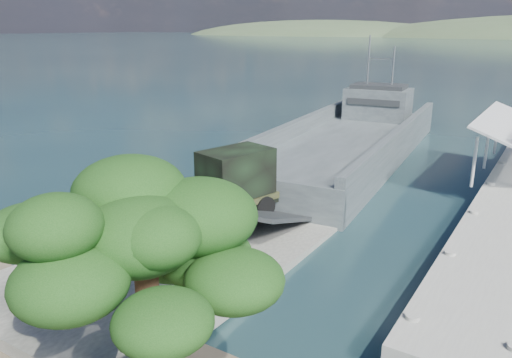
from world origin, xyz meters
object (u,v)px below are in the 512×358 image
(overhang_tree, at_px, (142,231))
(landing_craft, at_px, (345,149))
(soldier, at_px, (174,226))
(military_truck, at_px, (215,190))

(overhang_tree, bearing_deg, landing_craft, 102.12)
(soldier, bearing_deg, overhang_tree, -94.49)
(military_truck, distance_m, soldier, 3.20)
(landing_craft, bearing_deg, overhang_tree, -83.04)
(soldier, xyz_separation_m, overhang_tree, (6.72, -8.70, 4.37))
(military_truck, distance_m, overhang_tree, 13.71)
(military_truck, xyz_separation_m, overhang_tree, (6.38, -11.69, 3.28))
(military_truck, bearing_deg, overhang_tree, -46.19)
(military_truck, relative_size, overhang_tree, 1.12)
(military_truck, height_order, soldier, military_truck)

